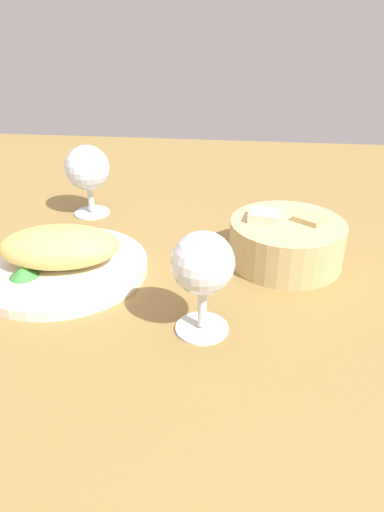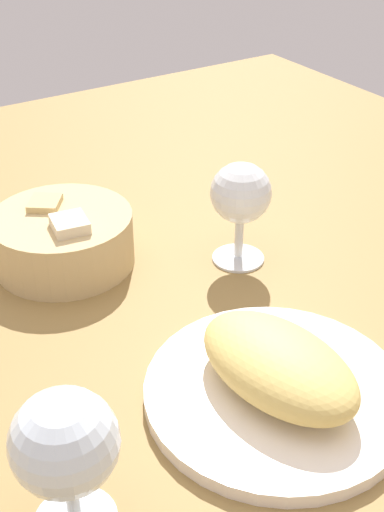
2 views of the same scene
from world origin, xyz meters
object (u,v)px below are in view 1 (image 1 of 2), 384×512
Objects in this scene: bread_basket at (286,241)px; wine_glass_far at (88,170)px; wine_glass_near at (203,268)px; plate at (63,267)px.

wine_glass_far is (-32.98, 13.58, 4.72)cm from bread_basket.
bread_basket is 1.32× the size of wine_glass_far.
wine_glass_near is (-10.28, -17.38, 4.90)cm from bread_basket.
wine_glass_far is at bearing 126.24° from wine_glass_near.
plate is 24.22cm from wine_glass_near.
wine_glass_near is at bearing -27.44° from plate.
bread_basket is 20.78cm from wine_glass_near.
plate is 1.92× the size of wine_glass_near.
plate is 21.71cm from wine_glass_far.
wine_glass_near is (20.46, -10.62, 7.44)cm from plate.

